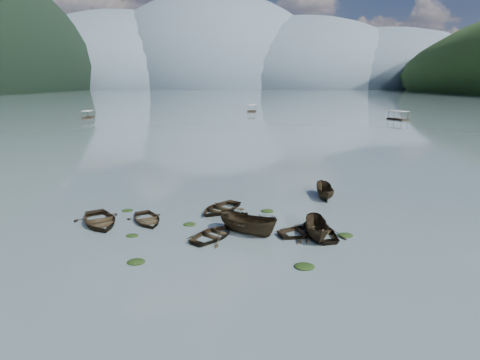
{
  "coord_description": "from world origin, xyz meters",
  "views": [
    {
      "loc": [
        -0.07,
        -19.72,
        10.19
      ],
      "look_at": [
        0.0,
        12.0,
        2.0
      ],
      "focal_mm": 28.0,
      "sensor_mm": 36.0,
      "label": 1
    }
  ],
  "objects_px": {
    "rowboat_3": "(318,234)",
    "pontoon_centre": "(252,112)",
    "pontoon_left": "(89,118)",
    "rowboat_0": "(100,224)"
  },
  "relations": [
    {
      "from": "rowboat_3",
      "to": "pontoon_left",
      "type": "xyz_separation_m",
      "value": [
        -51.45,
        90.56,
        0.0
      ]
    },
    {
      "from": "rowboat_0",
      "to": "pontoon_centre",
      "type": "xyz_separation_m",
      "value": [
        15.23,
        115.37,
        0.0
      ]
    },
    {
      "from": "pontoon_left",
      "to": "rowboat_0",
      "type": "bearing_deg",
      "value": -72.62
    },
    {
      "from": "rowboat_3",
      "to": "pontoon_left",
      "type": "height_order",
      "value": "pontoon_left"
    },
    {
      "from": "rowboat_0",
      "to": "rowboat_3",
      "type": "height_order",
      "value": "rowboat_0"
    },
    {
      "from": "rowboat_0",
      "to": "pontoon_left",
      "type": "bearing_deg",
      "value": 82.07
    },
    {
      "from": "pontoon_centre",
      "to": "rowboat_0",
      "type": "bearing_deg",
      "value": -87.99
    },
    {
      "from": "pontoon_left",
      "to": "pontoon_centre",
      "type": "bearing_deg",
      "value": 23.31
    },
    {
      "from": "rowboat_3",
      "to": "pontoon_centre",
      "type": "relative_size",
      "value": 0.65
    },
    {
      "from": "rowboat_0",
      "to": "pontoon_left",
      "type": "relative_size",
      "value": 0.85
    }
  ]
}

